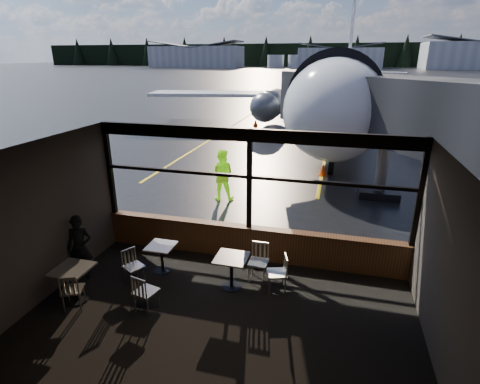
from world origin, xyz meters
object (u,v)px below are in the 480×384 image
at_px(chair_near_n, 258,263).
at_px(cone_wing, 256,123).
at_px(cafe_table_near, 232,272).
at_px(jet_bridge, 382,138).
at_px(chair_mid_w, 134,267).
at_px(ground_crew, 221,175).
at_px(cafe_table_mid, 162,258).
at_px(chair_near_e, 277,274).
at_px(airliner, 347,47).
at_px(cafe_table_left, 75,284).
at_px(chair_mid_s, 146,292).
at_px(chair_left_s, 73,290).
at_px(cone_nose, 323,170).
at_px(passenger, 80,248).

xyz_separation_m(chair_near_n, cone_wing, (-4.67, 20.84, -0.20)).
distance_m(cafe_table_near, cone_wing, 21.68).
distance_m(jet_bridge, chair_mid_w, 9.65).
bearing_deg(chair_near_n, ground_crew, -63.25).
xyz_separation_m(cafe_table_mid, chair_near_e, (2.92, -0.12, 0.09)).
bearing_deg(chair_near_n, airliner, -94.00).
height_order(cafe_table_left, chair_near_n, chair_near_n).
distance_m(cafe_table_left, cone_wing, 22.67).
height_order(cafe_table_near, ground_crew, ground_crew).
height_order(airliner, chair_near_e, airliner).
distance_m(chair_near_e, chair_mid_s, 2.91).
relative_size(cafe_table_left, chair_left_s, 0.94).
relative_size(jet_bridge, ground_crew, 5.62).
relative_size(jet_bridge, chair_near_e, 11.90).
distance_m(cafe_table_left, chair_near_e, 4.49).
xyz_separation_m(chair_near_e, ground_crew, (-3.00, 5.39, 0.51)).
relative_size(airliner, jet_bridge, 3.48).
bearing_deg(chair_near_e, ground_crew, 12.04).
bearing_deg(cafe_table_near, cone_wing, 100.97).
xyz_separation_m(cafe_table_near, chair_mid_s, (-1.51, -1.27, 0.05)).
xyz_separation_m(cafe_table_near, cafe_table_left, (-3.19, -1.36, 0.01)).
bearing_deg(cone_wing, chair_mid_s, -83.38).
distance_m(cafe_table_left, cone_nose, 11.89).
relative_size(jet_bridge, cafe_table_near, 13.55).
height_order(airliner, chair_mid_s, airliner).
xyz_separation_m(cone_nose, cone_wing, (-5.74, 11.78, -0.01)).
distance_m(chair_near_n, cone_wing, 21.36).
height_order(chair_near_n, cone_wing, chair_near_n).
bearing_deg(passenger, chair_mid_w, -12.83).
xyz_separation_m(cafe_table_near, ground_crew, (-1.96, 5.51, 0.56)).
bearing_deg(passenger, chair_near_e, -9.20).
distance_m(cafe_table_mid, chair_mid_s, 1.56).
xyz_separation_m(airliner, chair_near_n, (-1.73, -22.12, -5.29)).
relative_size(jet_bridge, cone_nose, 19.59).
relative_size(cafe_table_mid, chair_near_n, 0.77).
xyz_separation_m(cafe_table_left, chair_near_n, (3.73, 1.81, 0.06)).
relative_size(cafe_table_near, cone_nose, 1.45).
bearing_deg(cafe_table_near, chair_mid_w, -169.69).
relative_size(airliner, chair_near_n, 39.92).
distance_m(chair_near_e, chair_mid_w, 3.37).
bearing_deg(jet_bridge, cafe_table_near, -117.98).
height_order(cafe_table_left, cone_wing, cafe_table_left).
bearing_deg(chair_mid_w, cone_nose, -172.13).
bearing_deg(chair_mid_w, chair_near_n, 136.36).
bearing_deg(cafe_table_left, chair_mid_s, 2.93).
height_order(cafe_table_mid, chair_mid_s, chair_mid_s).
xyz_separation_m(cafe_table_mid, cafe_table_left, (-1.31, -1.60, 0.05)).
bearing_deg(ground_crew, cone_nose, -141.05).
height_order(chair_near_n, cone_nose, chair_near_n).
relative_size(cafe_table_left, passenger, 0.51).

